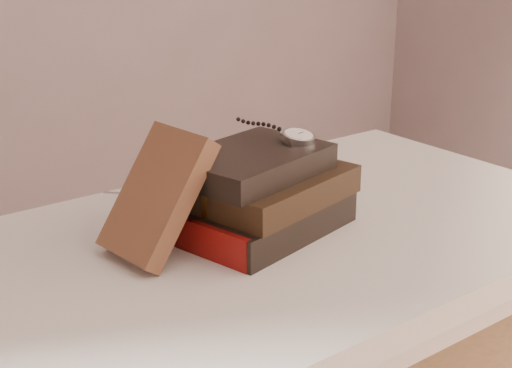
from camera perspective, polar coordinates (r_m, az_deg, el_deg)
table at (r=1.16m, az=2.24°, el=-7.46°), size 1.00×0.60×0.75m
book_stack at (r=1.09m, az=0.47°, el=-0.71°), size 0.28×0.22×0.12m
journal at (r=1.01m, az=-7.60°, el=-0.88°), size 0.14×0.13×0.17m
pocket_watch at (r=1.11m, az=3.04°, el=3.73°), size 0.06×0.16×0.02m
eyeglasses at (r=1.07m, az=-6.05°, el=-0.34°), size 0.13×0.14×0.05m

